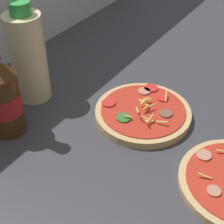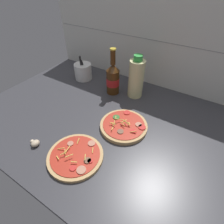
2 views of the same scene
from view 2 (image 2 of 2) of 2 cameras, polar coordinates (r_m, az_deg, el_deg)
name	(u,v)px [view 2 (image 2 of 2)]	position (r cm, az deg, el deg)	size (l,w,h in cm)	color
counter_slab	(127,130)	(85.33, 4.83, -6.02)	(160.00, 90.00, 2.50)	#38383D
tile_backsplash	(169,43)	(107.26, 18.22, 20.68)	(160.00, 1.13, 60.00)	silver
pizza_near	(76,156)	(74.54, -11.79, -13.83)	(22.76, 22.76, 3.72)	tan
pizza_far	(124,126)	(84.17, 3.83, -4.48)	(22.67, 22.67, 4.94)	tan
beer_bottle	(113,78)	(103.38, 0.28, 10.91)	(7.66, 7.66, 27.07)	#47280F
oil_bottle	(136,78)	(100.73, 7.89, 10.87)	(8.66, 8.66, 24.73)	beige
mushroom_left	(35,143)	(83.37, -23.83, -9.30)	(3.97, 3.78, 2.65)	beige
utensil_crock	(83,71)	(121.84, -9.41, 12.95)	(11.35, 11.35, 16.12)	silver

